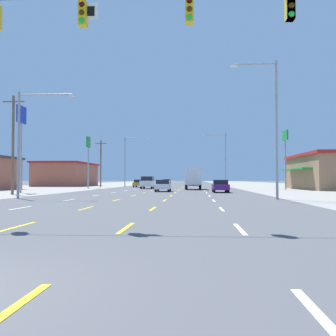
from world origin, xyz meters
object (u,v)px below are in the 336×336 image
pole_sign_left_row_2 (88,150)px  hatchback_inner_left_farther (168,182)px  sedan_far_right_nearest (220,186)px  sedan_far_left_distant_a (165,181)px  suv_inner_left_midfar (148,182)px  streetlight_left_row_1 (128,157)px  pole_sign_left_row_1 (21,127)px  pole_sign_right_row_1 (285,143)px  streetlight_right_row_0 (273,120)px  sedan_inner_right_farthest (194,182)px  streetlight_right_row_1 (223,156)px  sedan_far_left_far (139,183)px  streetlight_left_row_0 (25,135)px  box_truck_inner_right_mid (193,177)px  sedan_center_turn_near (163,185)px

pole_sign_left_row_2 → hatchback_inner_left_farther: bearing=76.4°
sedan_far_right_nearest → sedan_far_left_distant_a: size_ratio=1.00×
suv_inner_left_midfar → streetlight_left_row_1: size_ratio=0.48×
pole_sign_left_row_1 → pole_sign_left_row_2: size_ratio=1.14×
suv_inner_left_midfar → sedan_far_left_distant_a: size_ratio=1.09×
pole_sign_right_row_1 → streetlight_right_row_0: bearing=-105.4°
sedan_inner_right_farthest → suv_inner_left_midfar: bearing=-97.3°
pole_sign_left_row_1 → sedan_far_right_nearest: bearing=7.0°
sedan_inner_right_farthest → pole_sign_left_row_2: size_ratio=0.52×
sedan_far_left_distant_a → pole_sign_right_row_1: (24.46, -77.83, 6.16)m
suv_inner_left_midfar → pole_sign_right_row_1: (21.25, -3.33, 5.89)m
pole_sign_right_row_1 → suv_inner_left_midfar: bearing=171.1°
suv_inner_left_midfar → streetlight_right_row_1: (13.36, 14.25, 5.18)m
sedan_far_left_distant_a → streetlight_right_row_1: size_ratio=0.42×
sedan_far_left_far → pole_sign_left_row_1: (-8.86, -30.57, 6.70)m
suv_inner_left_midfar → sedan_far_left_far: bearing=105.7°
streetlight_left_row_1 → streetlight_right_row_1: bearing=0.0°
sedan_far_left_distant_a → streetlight_left_row_0: size_ratio=0.53×
suv_inner_left_midfar → pole_sign_left_row_1: (-11.97, -19.47, 6.43)m
sedan_far_right_nearest → streetlight_right_row_1: 31.55m
streetlight_left_row_0 → hatchback_inner_left_farther: bearing=85.3°
sedan_far_left_distant_a → streetlight_left_row_0: 105.92m
box_truck_inner_right_mid → pole_sign_right_row_1: (13.83, 0.90, 5.08)m
sedan_center_turn_near → sedan_far_left_distant_a: (-6.92, 88.61, 0.00)m
hatchback_inner_left_farther → pole_sign_right_row_1: 51.43m
pole_sign_left_row_1 → pole_sign_right_row_1: size_ratio=1.11×
sedan_center_turn_near → hatchback_inner_left_farther: bearing=93.5°
streetlight_left_row_1 → hatchback_inner_left_farther: bearing=78.2°
hatchback_inner_left_farther → pole_sign_left_row_1: (-12.14, -62.65, 6.67)m
sedan_far_right_nearest → sedan_inner_right_farthest: size_ratio=1.00×
sedan_far_left_distant_a → streetlight_left_row_0: bearing=-91.5°
box_truck_inner_right_mid → suv_inner_left_midfar: box_truck_inner_right_mid is taller
pole_sign_left_row_1 → streetlight_left_row_0: 13.51m
sedan_center_turn_near → streetlight_right_row_1: 30.45m
pole_sign_left_row_2 → pole_sign_right_row_1: (31.33, -4.00, 0.50)m
streetlight_left_row_1 → pole_sign_left_row_2: bearing=-107.2°
sedan_far_left_far → hatchback_inner_left_farther: size_ratio=1.15×
streetlight_right_row_0 → streetlight_right_row_1: streetlight_right_row_1 is taller
hatchback_inner_left_farther → streetlight_right_row_1: streetlight_right_row_1 is taller
sedan_center_turn_near → pole_sign_left_row_1: pole_sign_left_row_1 is taller
sedan_far_right_nearest → pole_sign_left_row_2: (-20.67, 17.37, 5.66)m
suv_inner_left_midfar → sedan_far_left_far: (-3.12, 11.10, -0.27)m
sedan_far_left_far → streetlight_right_row_0: bearing=-68.6°
sedan_center_turn_near → box_truck_inner_right_mid: (3.71, 9.88, 1.08)m
pole_sign_left_row_1 → streetlight_right_row_1: (25.33, 33.72, -1.25)m
streetlight_left_row_0 → pole_sign_right_row_1: bearing=45.9°
box_truck_inner_right_mid → sedan_inner_right_farthest: 62.31m
sedan_far_right_nearest → pole_sign_left_row_1: pole_sign_left_row_1 is taller
streetlight_left_row_0 → streetlight_right_row_1: streetlight_right_row_1 is taller
sedan_center_turn_near → pole_sign_right_row_1: 21.49m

